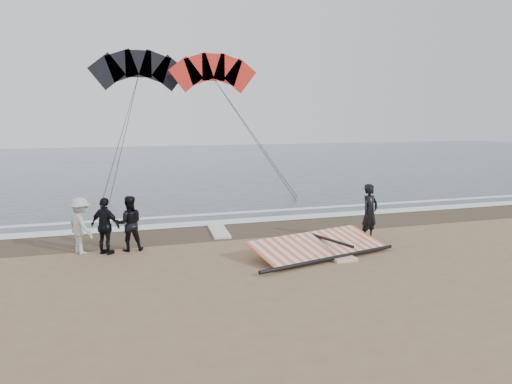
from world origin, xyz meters
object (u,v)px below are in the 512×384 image
at_px(board_cream, 219,231).
at_px(board_white, 327,251).
at_px(man_main, 370,212).
at_px(sail_rig, 315,248).

bearing_deg(board_cream, board_white, -49.39).
bearing_deg(man_main, board_cream, 126.13).
distance_m(board_white, sail_rig, 0.46).
bearing_deg(man_main, board_white, -178.26).
height_order(man_main, board_cream, man_main).
relative_size(board_white, sail_rig, 0.51).
height_order(board_white, board_cream, board_white).
xyz_separation_m(man_main, board_white, (-1.99, -0.90, -0.90)).
height_order(board_white, sail_rig, sail_rig).
height_order(man_main, board_white, man_main).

